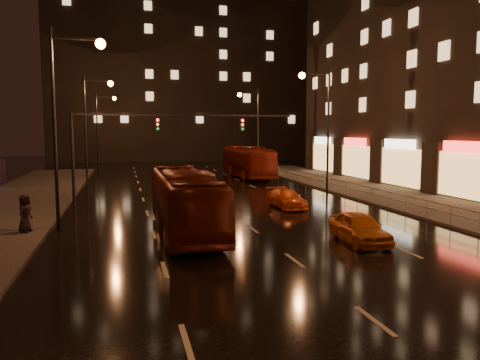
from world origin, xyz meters
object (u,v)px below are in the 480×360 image
object	(u,v)px
taxi_far	(287,198)
pedestrian_c	(25,213)
bus_red	(185,201)
taxi_near	(359,228)
bus_curb	(247,162)

from	to	relation	value
taxi_far	pedestrian_c	size ratio (longest dim) A/B	2.23
bus_red	taxi_far	xyz separation A→B (m)	(7.43, 5.81, -0.94)
bus_red	taxi_near	size ratio (longest dim) A/B	2.72
bus_red	pedestrian_c	bearing A→B (deg)	172.24
taxi_far	pedestrian_c	world-z (taller)	pedestrian_c
pedestrian_c	taxi_near	bearing A→B (deg)	-91.85
bus_curb	taxi_near	xyz separation A→B (m)	(-2.87, -30.13, -0.98)
taxi_near	taxi_far	world-z (taller)	taxi_near
bus_curb	taxi_far	distance (m)	20.26
bus_curb	taxi_near	bearing A→B (deg)	-96.54
bus_red	pedestrian_c	distance (m)	7.65
bus_curb	taxi_far	world-z (taller)	bus_curb
taxi_far	pedestrian_c	bearing A→B (deg)	-165.02
bus_red	taxi_near	xyz separation A→B (m)	(7.27, -4.27, -0.84)
bus_curb	taxi_far	size ratio (longest dim) A/B	2.94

